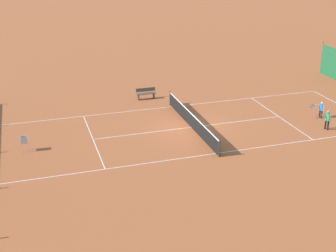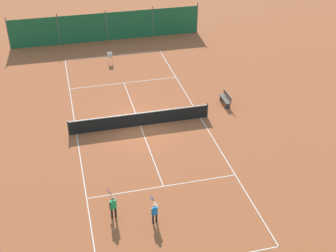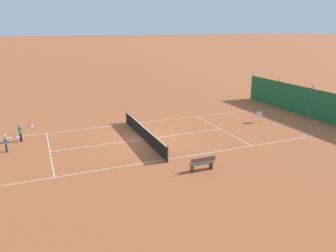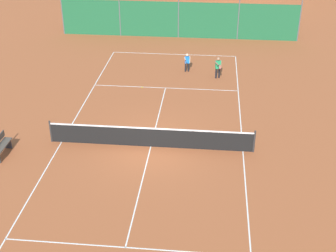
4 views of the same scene
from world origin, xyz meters
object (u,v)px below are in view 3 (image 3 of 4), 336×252
Objects in this scene: player_near_service at (21,131)px; player_far_service at (6,142)px; tennis_ball_service_box at (264,140)px; tennis_ball_near_corner at (119,139)px; ball_hopper at (259,115)px; tennis_net at (144,133)px; tennis_ball_by_net_right at (53,158)px; courtside_bench at (202,163)px.

player_far_service is (-1.88, 0.82, -0.08)m from player_near_service.
player_far_service is 17.46× the size of tennis_ball_service_box.
ball_hopper is at bearing -90.49° from tennis_ball_near_corner.
tennis_ball_near_corner is 10.38m from tennis_ball_service_box.
tennis_net is 7.97× the size of player_far_service.
tennis_ball_service_box is 0.07× the size of ball_hopper.
player_near_service reaches higher than tennis_ball_by_net_right.
tennis_net is 10.31× the size of ball_hopper.
player_near_service is at bearing 70.08° from tennis_ball_near_corner.
courtside_bench is at bearing -168.01° from tennis_net.
courtside_bench reaches higher than tennis_ball_service_box.
player_near_service is 19.56× the size of tennis_ball_by_net_right.
tennis_net is 6.12× the size of courtside_bench.
tennis_ball_near_corner is 0.04× the size of courtside_bench.
tennis_net is 7.11× the size of player_near_service.
player_far_service is 7.33m from tennis_ball_near_corner.
player_far_service is 17.45m from tennis_ball_service_box.
tennis_ball_service_box is at bearing -111.68° from player_near_service.
ball_hopper is (1.81, -16.69, 0.62)m from tennis_ball_by_net_right.
tennis_net is at bearing 11.99° from courtside_bench.
tennis_net is 8.65m from tennis_ball_service_box.
player_near_service reaches higher than player_far_service.
player_near_service is at bearing 68.32° from tennis_ball_service_box.
player_near_service is 1.12× the size of player_far_service.
player_near_service is 17.27m from tennis_ball_service_box.
tennis_net is 8.62m from player_near_service.
tennis_ball_by_net_right is 14.38m from tennis_ball_service_box.
tennis_net is at bearing 66.53° from tennis_ball_service_box.
tennis_net reaches higher than tennis_ball_service_box.
tennis_ball_service_box is at bearing -98.49° from tennis_ball_by_net_right.
courtside_bench is (-6.93, -2.99, 0.42)m from tennis_ball_near_corner.
tennis_ball_by_net_right is 5.03m from tennis_ball_near_corner.
tennis_net is at bearing -109.88° from player_near_service.
player_near_service is at bearing 23.07° from tennis_ball_by_net_right.
tennis_ball_service_box is at bearing 147.84° from ball_hopper.
tennis_ball_by_net_right and tennis_ball_near_corner have the same top height.
courtside_bench is at bearing -123.32° from tennis_ball_by_net_right.
tennis_ball_service_box is at bearing -112.85° from tennis_ball_near_corner.
courtside_bench is (-2.90, 6.58, 0.42)m from tennis_ball_service_box.
player_near_service reaches higher than courtside_bench.
player_near_service is 13.25m from courtside_bench.
tennis_ball_near_corner is at bearing -67.67° from tennis_ball_by_net_right.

